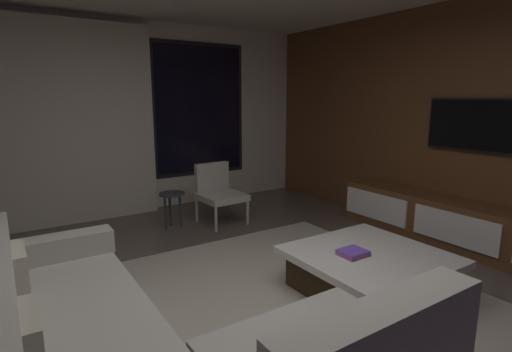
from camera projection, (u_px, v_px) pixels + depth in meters
name	position (u px, v px, depth m)	size (l,w,h in m)	color
floor	(257.00, 337.00, 2.74)	(9.20, 9.20, 0.00)	#564C44
back_wall_with_window	(109.00, 119.00, 5.41)	(6.60, 0.30, 2.70)	beige
media_wall	(501.00, 126.00, 4.12)	(0.12, 7.80, 2.70)	brown
area_rug	(305.00, 328.00, 2.85)	(3.20, 3.80, 0.01)	#ADA391
coffee_table	(369.00, 272.00, 3.33)	(1.16, 1.16, 0.36)	black
book_stack_on_coffee_table	(353.00, 253.00, 3.25)	(0.22, 0.19, 0.05)	#945270
accent_chair_near_window	(218.00, 190.00, 5.23)	(0.57, 0.59, 0.78)	#B2ADA0
side_stool	(172.00, 199.00, 4.99)	(0.32, 0.32, 0.46)	#333338
media_console	(470.00, 229.00, 4.23)	(0.46, 3.10, 0.52)	brown
mounted_tv	(471.00, 125.00, 4.27)	(0.05, 0.98, 0.57)	black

